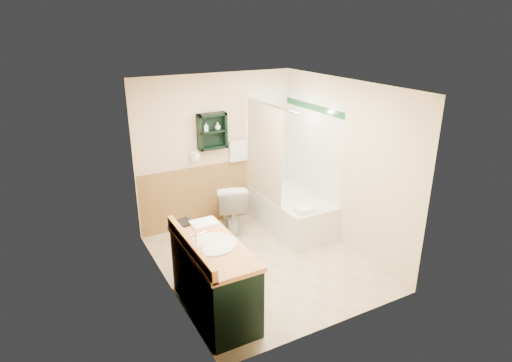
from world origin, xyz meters
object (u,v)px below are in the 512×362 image
object	(u,v)px
wall_shelf	(212,131)
toilet	(230,207)
bathtub	(291,212)
hair_dryer	(194,156)
soap_bottle_a	(206,129)
vanity	(214,279)
soap_bottle_b	(218,127)
vanity_book	(178,216)

from	to	relation	value
wall_shelf	toilet	distance (m)	1.20
bathtub	hair_dryer	bearing A→B (deg)	151.87
wall_shelf	hair_dryer	bearing A→B (deg)	175.24
wall_shelf	toilet	bearing A→B (deg)	-69.04
toilet	soap_bottle_a	xyz separation A→B (m)	(-0.23, 0.32, 1.20)
bathtub	soap_bottle_a	bearing A→B (deg)	148.95
hair_dryer	vanity	bearing A→B (deg)	-105.85
hair_dryer	soap_bottle_b	size ratio (longest dim) A/B	2.13
hair_dryer	bathtub	distance (m)	1.77
vanity_book	wall_shelf	bearing A→B (deg)	42.32
toilet	soap_bottle_b	world-z (taller)	soap_bottle_b
wall_shelf	soap_bottle_a	size ratio (longest dim) A/B	4.11
soap_bottle_a	vanity	bearing A→B (deg)	-111.01
soap_bottle_a	soap_bottle_b	xyz separation A→B (m)	(0.19, 0.00, 0.01)
bathtub	vanity_book	distance (m)	2.32
soap_bottle_b	toilet	bearing A→B (deg)	-83.85
bathtub	toilet	size ratio (longest dim) A/B	1.84
vanity	vanity_book	xyz separation A→B (m)	(-0.17, 0.63, 0.54)
vanity	vanity_book	world-z (taller)	vanity_book
vanity	toilet	xyz separation A→B (m)	(1.02, 1.75, -0.03)
vanity	bathtub	distance (m)	2.37
bathtub	vanity_book	world-z (taller)	vanity_book
hair_dryer	vanity_book	world-z (taller)	hair_dryer
hair_dryer	bathtub	bearing A→B (deg)	-28.13
hair_dryer	bathtub	size ratio (longest dim) A/B	0.16
hair_dryer	soap_bottle_b	distance (m)	0.57
hair_dryer	vanity	xyz separation A→B (m)	(-0.59, -2.10, -0.77)
toilet	soap_bottle_a	world-z (taller)	soap_bottle_a
bathtub	soap_bottle_b	world-z (taller)	soap_bottle_b
bathtub	toilet	xyz separation A→B (m)	(-0.90, 0.36, 0.13)
toilet	soap_bottle_b	distance (m)	1.25
hair_dryer	toilet	xyz separation A→B (m)	(0.42, -0.35, -0.80)
soap_bottle_a	hair_dryer	bearing A→B (deg)	171.39
bathtub	soap_bottle_a	distance (m)	1.87
vanity_book	soap_bottle_b	size ratio (longest dim) A/B	1.96
hair_dryer	toilet	world-z (taller)	hair_dryer
vanity	vanity_book	distance (m)	0.85
wall_shelf	hair_dryer	world-z (taller)	wall_shelf
toilet	vanity_book	distance (m)	1.72
hair_dryer	toilet	size ratio (longest dim) A/B	0.29
vanity_book	soap_bottle_a	distance (m)	1.83
vanity_book	soap_bottle_b	world-z (taller)	soap_bottle_b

